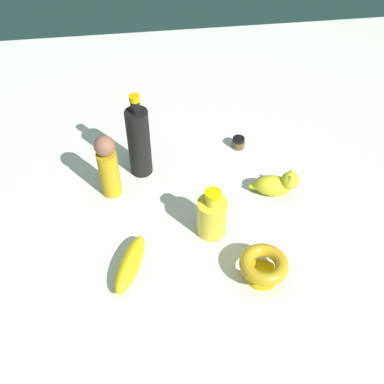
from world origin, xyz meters
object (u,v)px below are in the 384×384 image
object	(u,v)px
nail_polish_jar	(238,143)
cat_figurine	(277,184)
bowl	(264,266)
bottle_short	(212,216)
banana	(130,264)
person_figure_adult	(108,166)
bottle_tall	(139,141)

from	to	relation	value
nail_polish_jar	cat_figurine	bearing A→B (deg)	-73.08
cat_figurine	bowl	world-z (taller)	cat_figurine
cat_figurine	nail_polish_jar	world-z (taller)	cat_figurine
cat_figurine	bottle_short	distance (m)	0.23
bowl	bottle_short	bearing A→B (deg)	122.14
cat_figurine	banana	size ratio (longest dim) A/B	0.78
nail_polish_jar	person_figure_adult	bearing A→B (deg)	-159.52
nail_polish_jar	person_figure_adult	xyz separation A→B (m)	(-0.39, -0.14, 0.08)
nail_polish_jar	bottle_tall	xyz separation A→B (m)	(-0.30, -0.07, 0.09)
nail_polish_jar	bottle_tall	distance (m)	0.32
bottle_tall	nail_polish_jar	bearing A→B (deg)	12.72
bowl	bottle_short	world-z (taller)	bottle_short
cat_figurine	bottle_tall	xyz separation A→B (m)	(-0.36, 0.14, 0.07)
nail_polish_jar	bottle_short	world-z (taller)	bottle_short
bowl	bottle_tall	bearing A→B (deg)	123.02
cat_figurine	bottle_tall	distance (m)	0.40
bowl	bottle_tall	world-z (taller)	bottle_tall
banana	person_figure_adult	distance (m)	0.28
bottle_short	bowl	bearing A→B (deg)	-57.86
bottle_short	bottle_tall	distance (m)	0.30
cat_figurine	bottle_tall	bearing A→B (deg)	158.63
banana	bottle_tall	size ratio (longest dim) A/B	0.65
person_figure_adult	bottle_short	bearing A→B (deg)	-34.42
bottle_short	cat_figurine	bearing A→B (deg)	28.34
bottle_short	nail_polish_jar	bearing A→B (deg)	67.01
banana	bottle_short	bearing A→B (deg)	-44.41
nail_polish_jar	bottle_tall	world-z (taller)	bottle_tall
bottle_short	bottle_tall	world-z (taller)	bottle_tall
banana	bottle_tall	world-z (taller)	bottle_tall
cat_figurine	person_figure_adult	xyz separation A→B (m)	(-0.45, 0.07, 0.06)
nail_polish_jar	person_figure_adult	size ratio (longest dim) A/B	0.20
cat_figurine	nail_polish_jar	distance (m)	0.22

